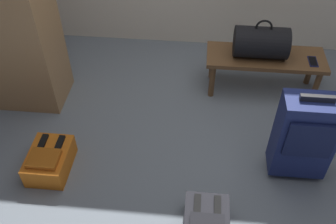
% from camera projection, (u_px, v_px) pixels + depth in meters
% --- Properties ---
extents(ground_plane, '(6.60, 6.60, 0.00)m').
position_uv_depth(ground_plane, '(221.00, 158.00, 2.88)').
color(ground_plane, slate).
extents(bench, '(1.00, 0.36, 0.36)m').
position_uv_depth(bench, '(265.00, 61.00, 3.25)').
color(bench, brown).
rests_on(bench, ground).
extents(duffel_bag_black, '(0.44, 0.26, 0.34)m').
position_uv_depth(duffel_bag_black, '(261.00, 42.00, 3.13)').
color(duffel_bag_black, black).
rests_on(duffel_bag_black, bench).
extents(cell_phone, '(0.07, 0.14, 0.01)m').
position_uv_depth(cell_phone, '(313.00, 62.00, 3.15)').
color(cell_phone, '#191E4C').
rests_on(cell_phone, bench).
extents(suitcase_upright_navy, '(0.38, 0.24, 0.73)m').
position_uv_depth(suitcase_upright_navy, '(304.00, 136.00, 2.54)').
color(suitcase_upright_navy, navy).
rests_on(suitcase_upright_navy, ground).
extents(backpack_orange, '(0.28, 0.38, 0.21)m').
position_uv_depth(backpack_orange, '(50.00, 160.00, 2.74)').
color(backpack_orange, orange).
rests_on(backpack_orange, ground).
extents(side_cabinet, '(0.56, 0.44, 1.10)m').
position_uv_depth(side_cabinet, '(20.00, 43.00, 3.02)').
color(side_cabinet, '#A87A4C').
rests_on(side_cabinet, ground).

